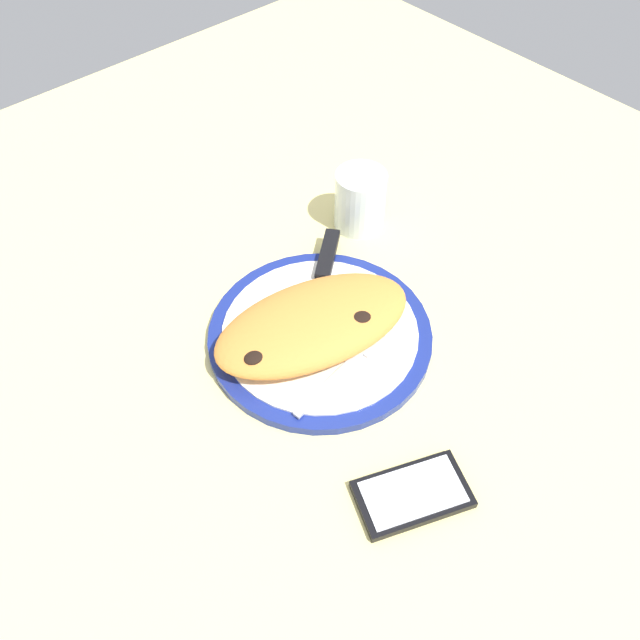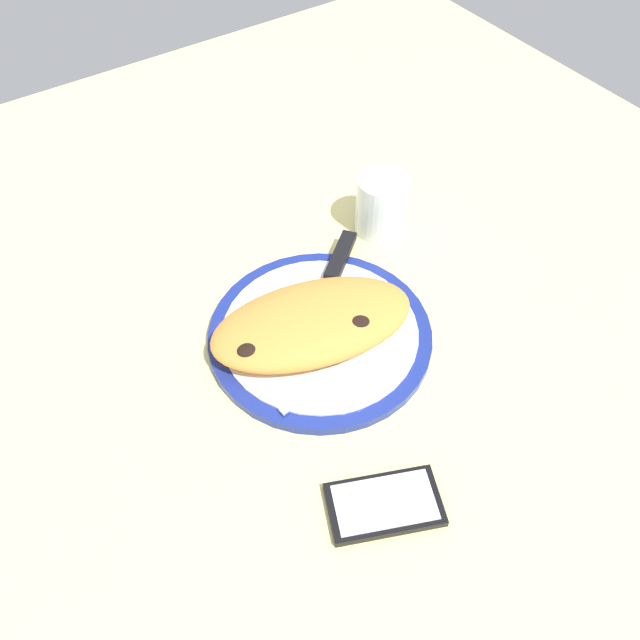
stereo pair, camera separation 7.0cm
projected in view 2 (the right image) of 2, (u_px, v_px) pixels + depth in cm
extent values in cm
cube|color=#E5D684|center=(320.00, 346.00, 83.19)|extent=(150.00, 150.00, 3.00)
cylinder|color=navy|center=(320.00, 335.00, 81.55)|extent=(27.72, 27.72, 1.28)
cylinder|color=white|center=(320.00, 331.00, 80.95)|extent=(24.23, 24.23, 0.30)
ellipsoid|color=orange|center=(311.00, 321.00, 78.90)|extent=(27.40, 18.81, 4.42)
ellipsoid|color=black|center=(358.00, 321.00, 76.95)|extent=(3.42, 3.24, 0.95)
ellipsoid|color=black|center=(248.00, 350.00, 74.67)|extent=(2.93, 2.42, 0.92)
cube|color=silver|center=(319.00, 384.00, 75.49)|extent=(11.49, 2.45, 0.40)
cube|color=silver|center=(368.00, 348.00, 78.80)|extent=(4.26, 2.72, 0.40)
cube|color=silver|center=(315.00, 319.00, 81.78)|extent=(11.58, 9.59, 0.40)
cube|color=black|center=(341.00, 256.00, 88.32)|extent=(8.29, 7.12, 1.20)
cube|color=black|center=(384.00, 505.00, 67.45)|extent=(13.27, 10.58, 1.00)
cube|color=white|center=(385.00, 502.00, 67.01)|extent=(11.60, 9.13, 0.16)
cylinder|color=silver|center=(381.00, 205.00, 91.76)|extent=(7.16, 7.16, 8.69)
cylinder|color=silver|center=(380.00, 216.00, 93.27)|extent=(6.59, 6.59, 4.35)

